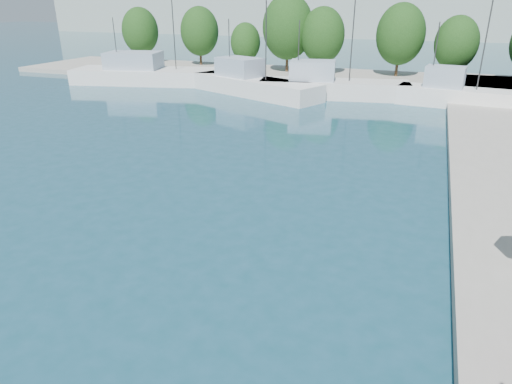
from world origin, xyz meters
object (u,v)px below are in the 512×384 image
at_px(trawler_01, 156,75).
at_px(trawler_04, 458,96).
at_px(trawler_03, 330,87).
at_px(trawler_02, 252,85).

height_order(trawler_01, trawler_04, same).
bearing_deg(trawler_03, trawler_04, -11.80).
xyz_separation_m(trawler_02, trawler_03, (8.39, 1.44, 0.00)).
bearing_deg(trawler_02, trawler_03, 33.21).
bearing_deg(trawler_04, trawler_01, -174.93).
bearing_deg(trawler_01, trawler_04, -15.62).
height_order(trawler_02, trawler_04, same).
relative_size(trawler_03, trawler_04, 1.31).
bearing_deg(trawler_01, trawler_02, -23.45).
xyz_separation_m(trawler_01, trawler_03, (22.36, -1.08, 0.00)).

